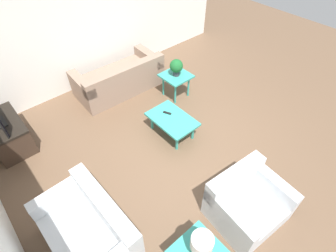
{
  "coord_description": "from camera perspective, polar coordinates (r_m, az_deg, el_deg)",
  "views": [
    {
      "loc": [
        -2.16,
        2.39,
        3.72
      ],
      "look_at": [
        0.22,
        0.31,
        0.55
      ],
      "focal_mm": 28.0,
      "sensor_mm": 36.0,
      "label": 1
    }
  ],
  "objects": [
    {
      "name": "ground_plane",
      "position": [
        4.92,
        4.38,
        -4.24
      ],
      "size": [
        14.0,
        14.0,
        0.0
      ],
      "primitive_type": "plane",
      "color": "brown"
    },
    {
      "name": "wall_right",
      "position": [
        6.21,
        -16.43,
        20.94
      ],
      "size": [
        0.12,
        7.2,
        2.7
      ],
      "color": "white",
      "rests_on": "ground_plane"
    },
    {
      "name": "sofa",
      "position": [
        6.1,
        -10.45,
        9.96
      ],
      "size": [
        0.99,
        1.95,
        0.74
      ],
      "rotation": [
        0.0,
        0.0,
        1.54
      ],
      "color": "gray",
      "rests_on": "ground_plane"
    },
    {
      "name": "armchair",
      "position": [
        4.05,
        16.59,
        -15.68
      ],
      "size": [
        0.95,
        1.06,
        0.75
      ],
      "rotation": [
        0.0,
        0.0,
        -1.66
      ],
      "color": "silver",
      "rests_on": "ground_plane"
    },
    {
      "name": "loveseat",
      "position": [
        3.87,
        -16.59,
        -20.95
      ],
      "size": [
        1.4,
        0.89,
        0.75
      ],
      "rotation": [
        0.0,
        0.0,
        3.16
      ],
      "color": "silver",
      "rests_on": "ground_plane"
    },
    {
      "name": "coffee_table",
      "position": [
        4.88,
        0.9,
        1.28
      ],
      "size": [
        0.92,
        0.61,
        0.39
      ],
      "color": "teal",
      "rests_on": "ground_plane"
    },
    {
      "name": "side_table_plant",
      "position": [
        5.73,
        1.76,
        10.4
      ],
      "size": [
        0.58,
        0.58,
        0.54
      ],
      "color": "teal",
      "rests_on": "ground_plane"
    },
    {
      "name": "tv_stand_chest",
      "position": [
        5.52,
        -31.61,
        -1.36
      ],
      "size": [
        1.03,
        0.6,
        0.56
      ],
      "color": "#38281E",
      "rests_on": "ground_plane"
    },
    {
      "name": "potted_plant",
      "position": [
        5.58,
        1.82,
        12.81
      ],
      "size": [
        0.28,
        0.28,
        0.37
      ],
      "color": "#333338",
      "rests_on": "side_table_plant"
    },
    {
      "name": "table_lamp",
      "position": [
        3.11,
        7.35,
        -24.13
      ],
      "size": [
        0.25,
        0.25,
        0.42
      ],
      "color": "#997F4C",
      "rests_on": "side_table_lamp"
    },
    {
      "name": "remote_control",
      "position": [
        4.94,
        -0.19,
        2.88
      ],
      "size": [
        0.16,
        0.1,
        0.02
      ],
      "color": "black",
      "rests_on": "coffee_table"
    }
  ]
}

